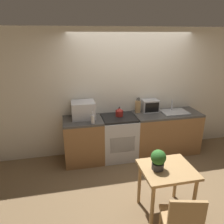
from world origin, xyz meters
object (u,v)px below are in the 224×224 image
Objects in this scene: stove_range at (119,137)px; bottle at (93,119)px; kettle at (119,112)px; dining_chair at (182,220)px; dining_table at (167,176)px; toaster_oven at (150,106)px; microwave at (83,110)px.

bottle is (-0.56, -0.23, 0.54)m from stove_range.
dining_chair is at bearing -86.31° from kettle.
kettle is 0.26× the size of dining_table.
toaster_oven is 0.46× the size of dining_table.
microwave reaches higher than dining_chair.
microwave is at bearing 172.31° from stove_range.
toaster_oven is at bearing 76.33° from dining_table.
stove_range is at bearing 99.64° from dining_table.
kettle is 2.37m from dining_chair.
dining_table is at bearing -60.54° from microwave.
toaster_oven is 1.89m from dining_table.
bottle is at bearing -154.08° from kettle.
microwave is at bearing -177.13° from toaster_oven.
microwave is at bearing 176.24° from kettle.
stove_range is at bearing 22.62° from bottle.
kettle is 0.22× the size of dining_chair.
bottle is at bearing -162.65° from toaster_oven.
stove_range is 4.65× the size of kettle.
microwave is 0.61× the size of dining_table.
kettle reaches higher than dining_table.
stove_range is 2.27m from dining_chair.
bottle reaches higher than kettle.
toaster_oven is at bearing 9.60° from kettle.
kettle is 1.74m from dining_table.
kettle is 0.56× the size of toaster_oven.
stove_range is at bearing -110.89° from kettle.
dining_chair is at bearing -102.67° from toaster_oven.
bottle reaches higher than dining_table.
kettle is (0.02, 0.05, 0.54)m from stove_range.
stove_range is 1.04× the size of dining_chair.
bottle is 1.33m from toaster_oven.
bottle is 0.67× the size of toaster_oven.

